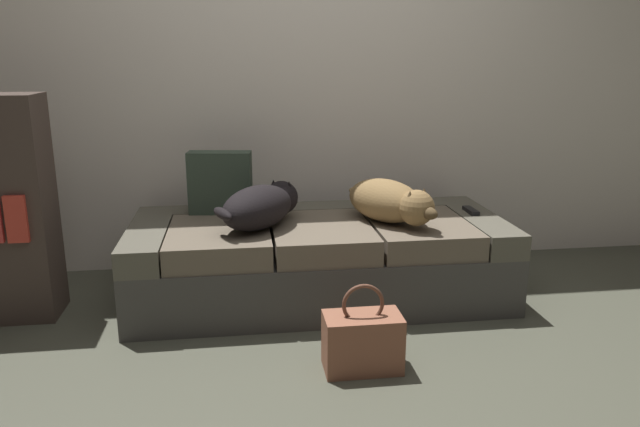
{
  "coord_description": "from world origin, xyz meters",
  "views": [
    {
      "loc": [
        -0.42,
        -2.06,
        1.27
      ],
      "look_at": [
        0.0,
        0.93,
        0.48
      ],
      "focal_mm": 33.92,
      "sensor_mm": 36.0,
      "label": 1
    }
  ],
  "objects": [
    {
      "name": "ground_plane",
      "position": [
        0.0,
        0.0,
        0.0
      ],
      "size": [
        10.0,
        10.0,
        0.0
      ],
      "primitive_type": "plane",
      "color": "#48493B"
    },
    {
      "name": "back_wall",
      "position": [
        0.0,
        1.62,
        1.4
      ],
      "size": [
        6.4,
        0.1,
        2.8
      ],
      "primitive_type": "cube",
      "color": "silver",
      "rests_on": "ground"
    },
    {
      "name": "couch",
      "position": [
        0.0,
        0.98,
        0.21
      ],
      "size": [
        1.96,
        0.86,
        0.43
      ],
      "color": "#423F3C",
      "rests_on": "ground"
    },
    {
      "name": "dog_dark",
      "position": [
        -0.3,
        0.9,
        0.54
      ],
      "size": [
        0.5,
        0.58,
        0.22
      ],
      "color": "black",
      "rests_on": "couch"
    },
    {
      "name": "dog_tan",
      "position": [
        0.36,
        0.9,
        0.54
      ],
      "size": [
        0.47,
        0.61,
        0.22
      ],
      "color": "olive",
      "rests_on": "couch"
    },
    {
      "name": "tv_remote",
      "position": [
        0.86,
        1.03,
        0.44
      ],
      "size": [
        0.04,
        0.15,
        0.02
      ],
      "primitive_type": "cube",
      "rotation": [
        0.0,
        0.0,
        0.0
      ],
      "color": "black",
      "rests_on": "couch"
    },
    {
      "name": "throw_pillow",
      "position": [
        -0.51,
        1.21,
        0.6
      ],
      "size": [
        0.35,
        0.16,
        0.34
      ],
      "primitive_type": "cube",
      "rotation": [
        0.0,
        0.0,
        -0.13
      ],
      "color": "#324134",
      "rests_on": "couch"
    },
    {
      "name": "handbag",
      "position": [
        0.07,
        0.17,
        0.13
      ],
      "size": [
        0.32,
        0.18,
        0.38
      ],
      "color": "brown",
      "rests_on": "ground"
    }
  ]
}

